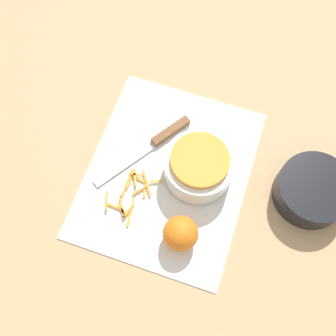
{
  "coord_description": "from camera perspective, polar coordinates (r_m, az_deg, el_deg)",
  "views": [
    {
      "loc": [
        0.31,
        0.11,
        0.87
      ],
      "look_at": [
        0.0,
        0.0,
        0.04
      ],
      "focal_mm": 42.0,
      "sensor_mm": 36.0,
      "label": 1
    }
  ],
  "objects": [
    {
      "name": "orange_left",
      "position": [
        0.84,
        1.83,
        -9.48
      ],
      "size": [
        0.08,
        0.08,
        0.08
      ],
      "color": "orange",
      "rests_on": "cutting_board"
    },
    {
      "name": "bowl_speckled",
      "position": [
        0.89,
        4.5,
        0.29
      ],
      "size": [
        0.16,
        0.16,
        0.08
      ],
      "color": "silver",
      "rests_on": "cutting_board"
    },
    {
      "name": "knife",
      "position": [
        0.95,
        -1.24,
        4.24
      ],
      "size": [
        0.24,
        0.17,
        0.02
      ],
      "rotation": [
        0.0,
        0.0,
        -0.59
      ],
      "color": "brown",
      "rests_on": "cutting_board"
    },
    {
      "name": "cutting_board",
      "position": [
        0.93,
        0.0,
        -0.75
      ],
      "size": [
        0.45,
        0.37,
        0.01
      ],
      "color": "silver",
      "rests_on": "ground_plane"
    },
    {
      "name": "ground_plane",
      "position": [
        0.93,
        0.0,
        -0.81
      ],
      "size": [
        4.0,
        4.0,
        0.0
      ],
      "primitive_type": "plane",
      "color": "tan"
    },
    {
      "name": "peel_pile",
      "position": [
        0.91,
        -5.33,
        -3.6
      ],
      "size": [
        0.14,
        0.12,
        0.01
      ],
      "color": "gold",
      "rests_on": "cutting_board"
    },
    {
      "name": "bowl_dark",
      "position": [
        0.94,
        20.17,
        -3.09
      ],
      "size": [
        0.16,
        0.16,
        0.07
      ],
      "color": "black",
      "rests_on": "ground_plane"
    }
  ]
}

